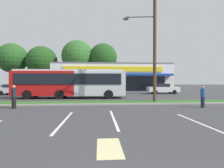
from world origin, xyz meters
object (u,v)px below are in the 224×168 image
object	(u,v)px
car_0	(163,89)
pedestrian_by_pole	(203,97)
city_bus	(70,83)
car_1	(13,89)
pedestrian_near_bench	(14,97)
utility_pole	(153,39)

from	to	relation	value
car_0	pedestrian_by_pole	world-z (taller)	car_0
city_bus	pedestrian_by_pole	bearing A→B (deg)	-36.24
city_bus	car_1	xyz separation A→B (m)	(-9.02, 5.83, -0.98)
city_bus	pedestrian_near_bench	xyz separation A→B (m)	(-2.69, -7.69, -0.94)
pedestrian_by_pole	car_1	bearing A→B (deg)	-179.88
city_bus	car_0	xyz separation A→B (m)	(13.23, 6.45, -0.95)
city_bus	car_0	distance (m)	14.75
utility_pole	car_1	world-z (taller)	utility_pole
utility_pole	city_bus	xyz separation A→B (m)	(-8.15, 4.93, -3.96)
car_0	car_1	distance (m)	22.26
utility_pole	car_0	bearing A→B (deg)	65.93
pedestrian_by_pole	pedestrian_near_bench	bearing A→B (deg)	-146.96
city_bus	car_1	distance (m)	10.78
utility_pole	pedestrian_by_pole	xyz separation A→B (m)	(2.61, -3.38, -4.93)
city_bus	pedestrian_near_bench	distance (m)	8.20
car_0	pedestrian_near_bench	bearing A→B (deg)	-138.39
utility_pole	car_1	bearing A→B (deg)	147.93
car_1	city_bus	bearing A→B (deg)	-32.86
car_0	car_1	bearing A→B (deg)	-178.40
car_0	pedestrian_by_pole	bearing A→B (deg)	-99.50
city_bus	pedestrian_near_bench	bearing A→B (deg)	-107.82
utility_pole	car_0	xyz separation A→B (m)	(5.08, 11.38, -4.90)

